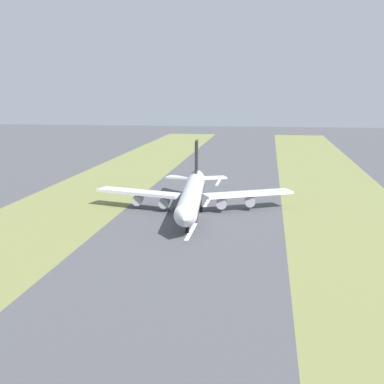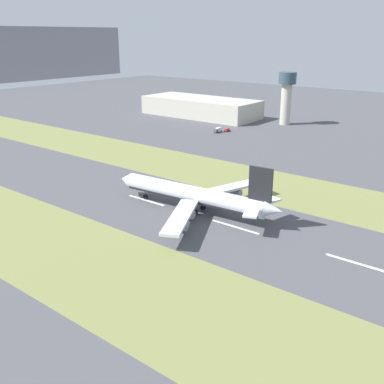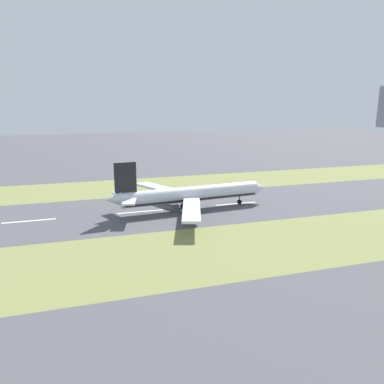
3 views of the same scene
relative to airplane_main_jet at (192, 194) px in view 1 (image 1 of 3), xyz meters
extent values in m
plane|color=#4C4C51|center=(-2.76, 2.83, -6.02)|extent=(800.00, 800.00, 0.00)
cube|color=olive|center=(-47.76, 2.83, -6.02)|extent=(40.00, 600.00, 0.01)
cube|color=olive|center=(42.24, 2.83, -6.02)|extent=(40.00, 600.00, 0.01)
cube|color=silver|center=(-2.76, -58.10, -6.01)|extent=(1.20, 18.00, 0.01)
cube|color=silver|center=(-2.76, -18.10, -6.01)|extent=(1.20, 18.00, 0.01)
cube|color=silver|center=(-2.76, 21.90, -6.01)|extent=(1.20, 18.00, 0.01)
cylinder|color=silver|center=(-0.16, 1.90, 0.18)|extent=(10.57, 56.30, 6.00)
cone|color=silver|center=(-2.66, 32.30, 0.18)|extent=(6.27, 5.47, 5.88)
cone|color=silver|center=(2.39, -29.00, 0.98)|extent=(5.57, 6.40, 5.10)
cube|color=black|center=(-0.16, 1.90, -1.47)|extent=(10.09, 54.05, 0.70)
cube|color=silver|center=(-17.01, -6.73, -0.72)|extent=(28.60, 18.39, 0.90)
cube|color=silver|center=(17.88, -3.86, -0.72)|extent=(29.47, 14.35, 0.90)
cylinder|color=#93939E|center=(-8.80, -2.83, -3.17)|extent=(3.58, 5.05, 3.20)
cylinder|color=#93939E|center=(-17.48, -7.05, -3.17)|extent=(3.58, 5.05, 3.20)
cylinder|color=#93939E|center=(9.14, -1.35, -3.17)|extent=(3.58, 5.05, 3.20)
cylinder|color=#93939E|center=(18.40, -4.10, -3.17)|extent=(3.58, 5.05, 3.20)
cube|color=black|center=(1.98, -24.01, 8.68)|extent=(1.45, 8.04, 11.00)
cube|color=silver|center=(-3.51, -24.46, 1.18)|extent=(10.92, 7.92, 0.60)
cube|color=silver|center=(7.46, -23.56, 1.18)|extent=(10.74, 6.58, 0.60)
cylinder|color=#59595E|center=(-1.90, 23.11, -3.52)|extent=(0.50, 0.50, 3.20)
cylinder|color=black|center=(-1.90, 23.11, -5.12)|extent=(1.04, 1.87, 1.80)
cylinder|color=#59595E|center=(-2.50, -1.30, -3.52)|extent=(0.50, 0.50, 3.20)
cylinder|color=black|center=(-2.50, -1.30, -5.12)|extent=(1.04, 1.87, 1.80)
cylinder|color=#59595E|center=(2.68, -0.88, -3.52)|extent=(0.50, 0.50, 3.20)
cylinder|color=black|center=(2.68, -0.88, -5.12)|extent=(1.04, 1.87, 1.80)
camera|label=1|loc=(-22.80, 160.15, 31.70)|focal=50.00mm
camera|label=2|loc=(-116.95, -90.19, 53.36)|focal=42.00mm
camera|label=3|loc=(135.80, -40.13, 34.89)|focal=35.00mm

